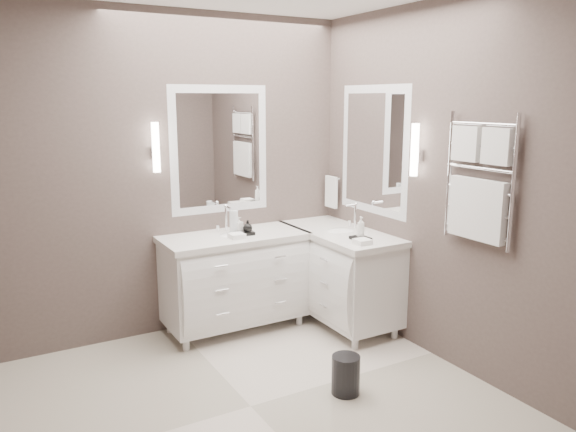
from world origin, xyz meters
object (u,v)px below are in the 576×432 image
vanity_right (339,270)px  towel_ladder (479,187)px  vanity_back (235,275)px  waste_bin (346,375)px

vanity_right → towel_ladder: size_ratio=1.38×
vanity_right → towel_ladder: bearing=-80.2°
vanity_back → towel_ladder: bearing=-55.9°
vanity_right → waste_bin: 1.32m
vanity_right → waste_bin: bearing=-122.6°
vanity_back → vanity_right: size_ratio=1.00×
waste_bin → vanity_back: bearing=97.8°
vanity_back → towel_ladder: 2.16m
vanity_right → towel_ladder: (0.23, -1.30, 0.91)m
vanity_back → waste_bin: 1.45m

